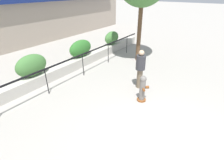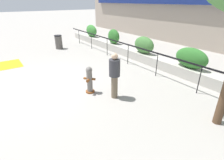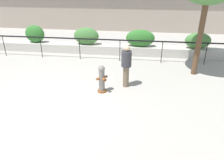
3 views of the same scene
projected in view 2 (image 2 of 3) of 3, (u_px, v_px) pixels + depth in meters
name	position (u px, v px, depth m)	size (l,w,h in m)	color
ground_plane	(41.00, 85.00, 7.60)	(120.00, 120.00, 0.00)	#9E9991
planter_wall_low	(142.00, 57.00, 10.62)	(18.00, 0.70, 0.50)	#B7B2A8
fence_railing_segment	(128.00, 47.00, 9.73)	(15.00, 0.05, 1.15)	black
hedge_bush_0	(91.00, 31.00, 14.96)	(1.50, 0.57, 0.98)	#387F33
hedge_bush_1	(114.00, 36.00, 12.50)	(1.14, 0.58, 1.01)	#2D6B28
hedge_bush_2	(144.00, 45.00, 10.23)	(1.43, 0.66, 0.97)	#427538
hedge_bush_3	(191.00, 58.00, 7.97)	(1.57, 0.64, 0.93)	#2D6B28
fire_hydrant	(89.00, 80.00, 6.80)	(0.50, 0.50, 1.08)	brown
pedestrian	(115.00, 73.00, 6.26)	(0.55, 0.55, 1.73)	brown
tactile_warning_pad	(5.00, 65.00, 9.93)	(1.65, 1.65, 0.01)	gold
trash_bin	(59.00, 42.00, 13.14)	(0.55, 0.55, 1.01)	#56514C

